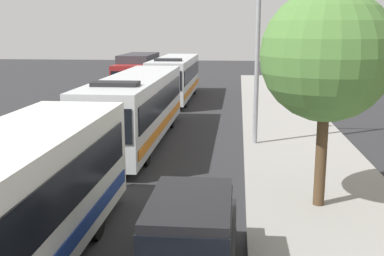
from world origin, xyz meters
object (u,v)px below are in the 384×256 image
object	(u,v)px
bus_middle	(175,77)
streetlamp_mid	(258,21)
bus_second_in_line	(137,106)
white_suv	(190,241)
box_truck_oncoming	(137,73)
roadside_tree	(327,56)

from	to	relation	value
bus_middle	streetlamp_mid	world-z (taller)	streetlamp_mid
streetlamp_mid	bus_second_in_line	bearing A→B (deg)	176.87
white_suv	box_truck_oncoming	distance (m)	28.80
bus_second_in_line	white_suv	size ratio (longest dim) A/B	2.50
bus_second_in_line	bus_middle	bearing A→B (deg)	90.00
box_truck_oncoming	roadside_tree	bearing A→B (deg)	-66.14
bus_middle	box_truck_oncoming	bearing A→B (deg)	145.06
box_truck_oncoming	streetlamp_mid	world-z (taller)	streetlamp_mid
white_suv	streetlamp_mid	size ratio (longest dim) A/B	0.56
bus_middle	streetlamp_mid	size ratio (longest dim) A/B	1.27
bus_second_in_line	roadside_tree	distance (m)	10.76
white_suv	streetlamp_mid	bearing A→B (deg)	81.95
white_suv	bus_second_in_line	bearing A→B (deg)	106.71
box_truck_oncoming	streetlamp_mid	distance (m)	18.51
streetlamp_mid	bus_middle	bearing A→B (deg)	111.66
box_truck_oncoming	roadside_tree	xyz separation A→B (m)	(10.30, -23.30, 2.74)
bus_second_in_line	bus_middle	world-z (taller)	same
bus_middle	box_truck_oncoming	distance (m)	4.03
roadside_tree	bus_middle	bearing A→B (deg)	108.45
white_suv	roadside_tree	xyz separation A→B (m)	(3.30, 4.63, 3.41)
bus_second_in_line	box_truck_oncoming	world-z (taller)	bus_second_in_line
bus_second_in_line	white_suv	distance (m)	12.88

